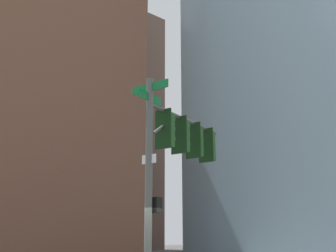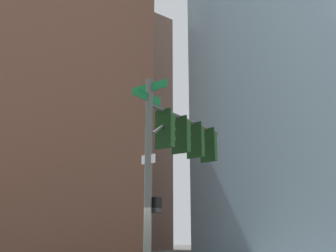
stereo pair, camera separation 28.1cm
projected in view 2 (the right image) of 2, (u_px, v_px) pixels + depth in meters
name	position (u px, v px, depth m)	size (l,w,h in m)	color
signal_pole_assembly	(180.00, 148.00, 12.01)	(4.22, 1.76, 6.07)	#4C514C
building_brick_midblock	(52.00, 52.00, 48.89)	(19.13, 16.03, 47.51)	brown
building_brick_farside	(98.00, 124.00, 74.16)	(23.42, 15.21, 44.84)	brown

